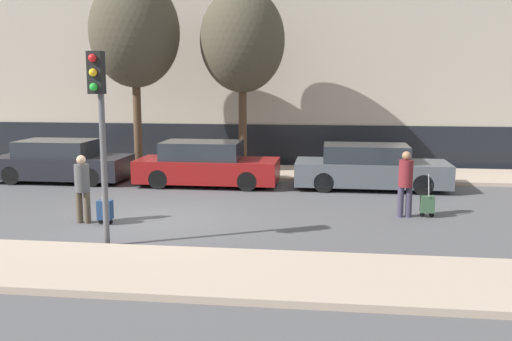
# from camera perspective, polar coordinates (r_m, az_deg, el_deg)

# --- Properties ---
(ground_plane) EXTENTS (80.00, 80.00, 0.00)m
(ground_plane) POSITION_cam_1_polar(r_m,az_deg,el_deg) (13.91, -10.21, -4.83)
(ground_plane) COLOR #4C4C4F
(sidewalk_near) EXTENTS (28.00, 2.50, 0.12)m
(sidewalk_near) POSITION_cam_1_polar(r_m,az_deg,el_deg) (10.52, -16.48, -9.24)
(sidewalk_near) COLOR tan
(sidewalk_near) RESTS_ON ground_plane
(sidewalk_far) EXTENTS (28.00, 3.00, 0.12)m
(sidewalk_far) POSITION_cam_1_polar(r_m,az_deg,el_deg) (20.55, -4.32, -0.09)
(sidewalk_far) COLOR tan
(sidewalk_far) RESTS_ON ground_plane
(parked_car_0) EXTENTS (4.30, 1.87, 1.36)m
(parked_car_0) POSITION_cam_1_polar(r_m,az_deg,el_deg) (19.82, -18.88, 0.82)
(parked_car_0) COLOR black
(parked_car_0) RESTS_ON ground_plane
(parked_car_1) EXTENTS (4.43, 1.74, 1.40)m
(parked_car_1) POSITION_cam_1_polar(r_m,az_deg,el_deg) (18.04, -5.01, 0.55)
(parked_car_1) COLOR maroon
(parked_car_1) RESTS_ON ground_plane
(parked_car_2) EXTENTS (4.62, 1.78, 1.36)m
(parked_car_2) POSITION_cam_1_polar(r_m,az_deg,el_deg) (17.79, 11.31, 0.25)
(parked_car_2) COLOR #4C5156
(parked_car_2) RESTS_ON ground_plane
(pedestrian_left) EXTENTS (0.35, 0.34, 1.60)m
(pedestrian_left) POSITION_cam_1_polar(r_m,az_deg,el_deg) (13.76, -16.98, -1.40)
(pedestrian_left) COLOR #4C4233
(pedestrian_left) RESTS_ON ground_plane
(trolley_left) EXTENTS (0.34, 0.29, 1.10)m
(trolley_left) POSITION_cam_1_polar(r_m,az_deg,el_deg) (13.61, -14.86, -3.84)
(trolley_left) COLOR navy
(trolley_left) RESTS_ON ground_plane
(pedestrian_right) EXTENTS (0.35, 0.34, 1.61)m
(pedestrian_right) POSITION_cam_1_polar(r_m,az_deg,el_deg) (14.21, 14.73, -0.94)
(pedestrian_right) COLOR #383347
(pedestrian_right) RESTS_ON ground_plane
(trolley_right) EXTENTS (0.34, 0.29, 1.07)m
(trolley_right) POSITION_cam_1_polar(r_m,az_deg,el_deg) (14.45, 16.76, -3.24)
(trolley_right) COLOR #335138
(trolley_right) RESTS_ON ground_plane
(traffic_light) EXTENTS (0.28, 0.47, 3.83)m
(traffic_light) POSITION_cam_1_polar(r_m,az_deg,el_deg) (11.40, -15.40, 5.88)
(traffic_light) COLOR #515154
(traffic_light) RESTS_ON ground_plane
(bare_tree_near_crossing) EXTENTS (3.06, 3.06, 6.67)m
(bare_tree_near_crossing) POSITION_cam_1_polar(r_m,az_deg,el_deg) (20.29, -12.05, 13.32)
(bare_tree_near_crossing) COLOR #4C3826
(bare_tree_near_crossing) RESTS_ON sidewalk_far
(bare_tree_down_street) EXTENTS (2.88, 2.88, 6.28)m
(bare_tree_down_street) POSITION_cam_1_polar(r_m,az_deg,el_deg) (19.78, -1.37, 12.82)
(bare_tree_down_street) COLOR #4C3826
(bare_tree_down_street) RESTS_ON sidewalk_far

